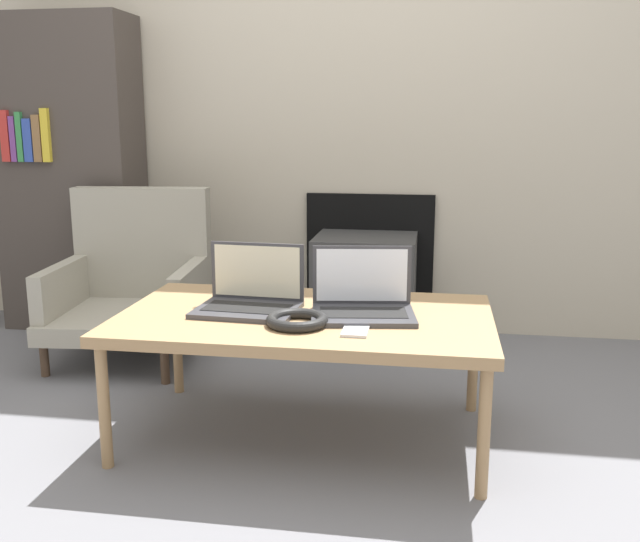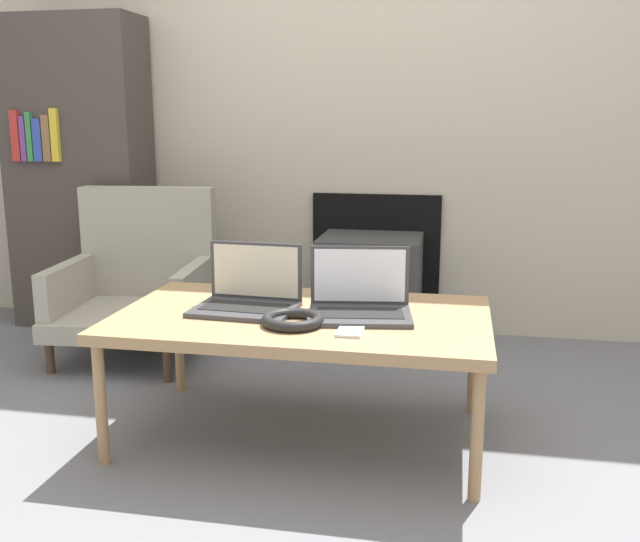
% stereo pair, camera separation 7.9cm
% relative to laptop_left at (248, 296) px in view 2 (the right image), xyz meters
% --- Properties ---
extents(ground_plane, '(14.00, 14.00, 0.00)m').
position_rel_laptop_left_xyz_m(ground_plane, '(0.19, -0.42, -0.47)').
color(ground_plane, slate).
extents(wall_back, '(7.00, 0.08, 2.60)m').
position_rel_laptop_left_xyz_m(wall_back, '(0.19, 1.29, 0.82)').
color(wall_back, '#B7AD99').
rests_on(wall_back, ground_plane).
extents(table, '(1.19, 0.70, 0.42)m').
position_rel_laptop_left_xyz_m(table, '(0.19, -0.02, -0.07)').
color(table, '#9E7A51').
rests_on(table, ground_plane).
extents(laptop_left, '(0.34, 0.26, 0.21)m').
position_rel_laptop_left_xyz_m(laptop_left, '(0.00, 0.00, 0.00)').
color(laptop_left, '#38383D').
rests_on(laptop_left, table).
extents(laptop_right, '(0.35, 0.29, 0.21)m').
position_rel_laptop_left_xyz_m(laptop_right, '(0.37, -0.00, 0.00)').
color(laptop_right, '#38383D').
rests_on(laptop_right, table).
extents(headphones, '(0.19, 0.19, 0.03)m').
position_rel_laptop_left_xyz_m(headphones, '(0.19, -0.16, -0.03)').
color(headphones, black).
rests_on(headphones, table).
extents(phone, '(0.08, 0.14, 0.01)m').
position_rel_laptop_left_xyz_m(phone, '(0.37, -0.19, -0.04)').
color(phone, silver).
rests_on(phone, table).
extents(tv, '(0.47, 0.40, 0.50)m').
position_rel_laptop_left_xyz_m(tv, '(0.28, 1.04, -0.21)').
color(tv, '#383838').
rests_on(tv, ground_plane).
extents(armchair, '(0.68, 0.67, 0.73)m').
position_rel_laptop_left_xyz_m(armchair, '(-0.72, 0.72, -0.14)').
color(armchair, gray).
rests_on(armchair, ground_plane).
extents(bookshelf, '(0.67, 0.32, 1.52)m').
position_rel_laptop_left_xyz_m(bookshelf, '(-1.20, 1.09, 0.30)').
color(bookshelf, '#3F3833').
rests_on(bookshelf, ground_plane).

